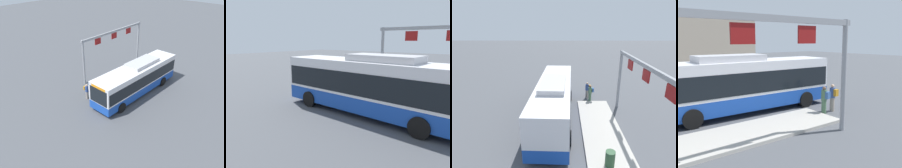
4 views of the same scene
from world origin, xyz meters
TOP-DOWN VIEW (x-y plane):
  - ground_plane at (0.00, 0.00)m, footprint 120.00×120.00m
  - platform_curb at (-1.84, -3.45)m, footprint 10.00×2.80m
  - bus_main at (-0.01, 0.00)m, footprint 11.20×2.97m
  - person_boarding at (3.42, -3.30)m, footprint 0.39×0.56m
  - person_waiting_near at (4.32, -3.11)m, footprint 0.38×0.56m

SIDE VIEW (x-z plane):
  - ground_plane at x=0.00m, z-range 0.00..0.00m
  - platform_curb at x=-1.84m, z-range 0.00..0.16m
  - person_boarding at x=3.42m, z-range 0.06..1.73m
  - person_waiting_near at x=4.32m, z-range 0.06..1.73m
  - bus_main at x=-0.01m, z-range 0.08..3.54m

